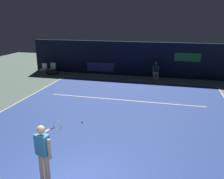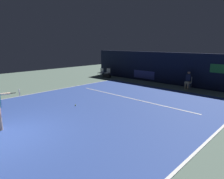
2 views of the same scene
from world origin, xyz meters
TOP-DOWN VIEW (x-y plane):
  - ground_plane at (0.00, 5.20)m, footprint 34.04×34.04m
  - court_surface at (0.00, 5.20)m, footprint 10.94×12.40m
  - line_sideline_right at (-5.42, 5.20)m, footprint 0.10×12.40m
  - line_service at (0.00, 7.37)m, footprint 8.54×0.10m
  - back_wall at (-0.00, 13.26)m, footprint 17.42×0.33m
  - tennis_player at (-0.77, 0.30)m, footprint 0.51×1.03m
  - line_judge_on_chair at (1.34, 12.46)m, footprint 0.48×0.56m
  - courtside_chair_near at (-6.79, 12.21)m, footprint 0.49×0.47m
  - courtside_chair_far at (-7.33, 11.78)m, footprint 0.46×0.44m
  - tennis_ball at (-1.19, 4.13)m, footprint 0.07×0.07m
  - equipment_bag at (-6.73, 12.01)m, footprint 0.87×0.41m

SIDE VIEW (x-z plane):
  - ground_plane at x=0.00m, z-range 0.00..0.00m
  - court_surface at x=0.00m, z-range 0.00..0.01m
  - line_sideline_right at x=-5.42m, z-range 0.01..0.02m
  - line_service at x=0.00m, z-range 0.01..0.02m
  - tennis_ball at x=-1.19m, z-range 0.01..0.08m
  - equipment_bag at x=-6.73m, z-range 0.00..0.32m
  - courtside_chair_near at x=-6.79m, z-range 0.06..0.94m
  - courtside_chair_far at x=-7.33m, z-range 0.06..0.94m
  - line_judge_on_chair at x=1.34m, z-range 0.03..1.35m
  - tennis_player at x=-0.77m, z-range 0.12..1.85m
  - back_wall at x=0.00m, z-range 0.00..2.60m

